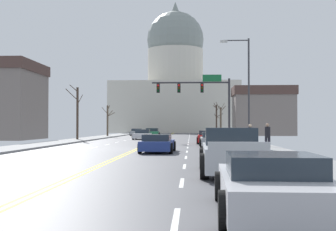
# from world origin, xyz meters

# --- Properties ---
(ground) EXTENTS (20.00, 180.00, 0.20)m
(ground) POSITION_xyz_m (0.00, -0.00, 0.02)
(ground) COLOR #4A4A4F
(signal_gantry) EXTENTS (7.91, 0.41, 6.66)m
(signal_gantry) POSITION_xyz_m (4.76, 13.95, 4.94)
(signal_gantry) COLOR #28282D
(signal_gantry) RESTS_ON ground
(street_lamp_right) EXTENTS (2.26, 0.24, 8.23)m
(street_lamp_right) POSITION_xyz_m (7.92, 3.07, 4.99)
(street_lamp_right) COLOR #333338
(street_lamp_right) RESTS_ON ground
(capitol_building) EXTENTS (29.35, 18.81, 31.27)m
(capitol_building) POSITION_xyz_m (0.00, 76.19, 11.08)
(capitol_building) COLOR beige
(capitol_building) RESTS_ON ground
(sedan_near_00) EXTENTS (2.05, 4.51, 1.20)m
(sedan_near_00) POSITION_xyz_m (5.26, 9.34, 0.56)
(sedan_near_00) COLOR #B71414
(sedan_near_00) RESTS_ON ground
(sedan_near_01) EXTENTS (2.01, 4.29, 1.13)m
(sedan_near_01) POSITION_xyz_m (5.41, 3.40, 0.53)
(sedan_near_01) COLOR #9EA3A8
(sedan_near_01) RESTS_ON ground
(sedan_near_02) EXTENTS (2.13, 4.73, 1.11)m
(sedan_near_02) POSITION_xyz_m (1.70, -4.12, 0.54)
(sedan_near_02) COLOR navy
(sedan_near_02) RESTS_ON ground
(sedan_near_03) EXTENTS (2.14, 4.64, 1.15)m
(sedan_near_03) POSITION_xyz_m (5.34, -10.66, 0.55)
(sedan_near_03) COLOR silver
(sedan_near_03) RESTS_ON ground
(pickup_truck_near_04) EXTENTS (2.26, 5.47, 1.58)m
(pickup_truck_near_04) POSITION_xyz_m (5.17, -16.28, 0.71)
(pickup_truck_near_04) COLOR #ADB2B7
(pickup_truck_near_04) RESTS_ON ground
(sedan_near_05) EXTENTS (2.19, 4.72, 1.13)m
(sedan_near_05) POSITION_xyz_m (5.28, -23.50, 0.54)
(sedan_near_05) COLOR silver
(sedan_near_05) RESTS_ON ground
(sedan_oncoming_00) EXTENTS (2.08, 4.29, 1.18)m
(sedan_oncoming_00) POSITION_xyz_m (-2.04, 21.91, 0.55)
(sedan_oncoming_00) COLOR silver
(sedan_oncoming_00) RESTS_ON ground
(sedan_oncoming_01) EXTENTS (2.17, 4.66, 1.28)m
(sedan_oncoming_01) POSITION_xyz_m (-1.64, 30.82, 0.60)
(sedan_oncoming_01) COLOR #1E7247
(sedan_oncoming_01) RESTS_ON ground
(sedan_oncoming_02) EXTENTS (2.09, 4.50, 1.13)m
(sedan_oncoming_02) POSITION_xyz_m (-5.13, 41.79, 0.55)
(sedan_oncoming_02) COLOR #9EA3A8
(sedan_oncoming_02) RESTS_ON ground
(flank_building_00) EXTENTS (8.87, 10.02, 9.14)m
(flank_building_00) POSITION_xyz_m (-18.82, 20.65, 4.61)
(flank_building_00) COLOR slate
(flank_building_00) RESTS_ON ground
(flank_building_01) EXTENTS (9.95, 6.54, 7.99)m
(flank_building_01) POSITION_xyz_m (15.55, 43.01, 4.04)
(flank_building_01) COLOR slate
(flank_building_01) RESTS_ON ground
(bare_tree_00) EXTENTS (1.58, 2.06, 5.17)m
(bare_tree_00) POSITION_xyz_m (8.46, 40.49, 2.57)
(bare_tree_00) COLOR brown
(bare_tree_00) RESTS_ON ground
(bare_tree_01) EXTENTS (1.82, 1.57, 5.96)m
(bare_tree_01) POSITION_xyz_m (-8.72, 17.21, 3.18)
(bare_tree_01) COLOR #423328
(bare_tree_01) RESTS_ON ground
(bare_tree_02) EXTENTS (1.84, 2.13, 5.73)m
(bare_tree_02) POSITION_xyz_m (8.52, 53.73, 3.02)
(bare_tree_02) COLOR #423328
(bare_tree_02) RESTS_ON ground
(bare_tree_03) EXTENTS (2.18, 1.44, 4.43)m
(bare_tree_03) POSITION_xyz_m (-8.25, 32.88, 2.50)
(bare_tree_03) COLOR brown
(bare_tree_03) RESTS_ON ground
(pedestrian_00) EXTENTS (0.35, 0.34, 1.61)m
(pedestrian_00) POSITION_xyz_m (7.67, -1.77, 1.03)
(pedestrian_00) COLOR black
(pedestrian_00) RESTS_ON ground
(pedestrian_01) EXTENTS (0.35, 0.34, 1.65)m
(pedestrian_01) POSITION_xyz_m (8.48, -3.78, 1.05)
(pedestrian_01) COLOR black
(pedestrian_01) RESTS_ON ground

